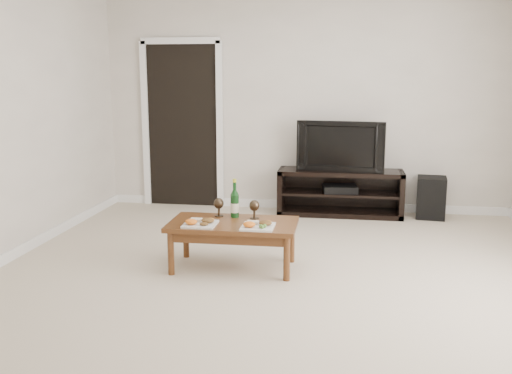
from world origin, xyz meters
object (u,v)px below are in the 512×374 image
at_px(television, 341,145).
at_px(coffee_table, 233,245).
at_px(subwoofer, 431,198).
at_px(media_console, 340,193).

bearing_deg(television, coffee_table, -105.97).
height_order(television, subwoofer, television).
bearing_deg(media_console, coffee_table, -113.16).
relative_size(media_console, coffee_table, 1.35).
xyz_separation_m(media_console, television, (0.00, 0.00, 0.57)).
height_order(media_console, television, television).
relative_size(media_console, television, 1.44).
bearing_deg(subwoofer, television, -172.51).
height_order(media_console, coffee_table, media_console).
bearing_deg(subwoofer, coffee_table, -126.15).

